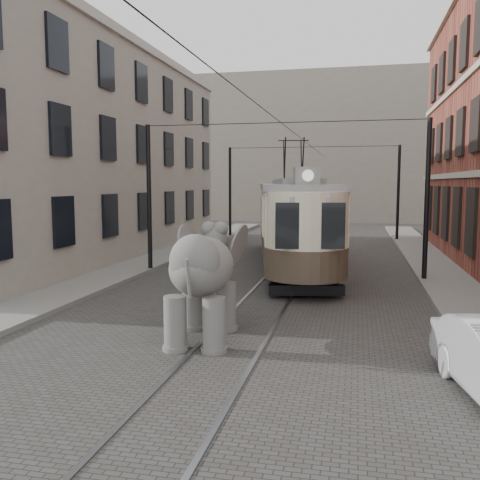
% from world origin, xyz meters
% --- Properties ---
extents(ground, '(120.00, 120.00, 0.00)m').
position_xyz_m(ground, '(0.00, 0.00, 0.00)').
color(ground, '#3E3C39').
extents(tram_rails, '(1.54, 80.00, 0.02)m').
position_xyz_m(tram_rails, '(0.00, 0.00, 0.01)').
color(tram_rails, slate).
rests_on(tram_rails, ground).
extents(sidewalk_left, '(2.00, 60.00, 0.15)m').
position_xyz_m(sidewalk_left, '(-6.50, 0.00, 0.07)').
color(sidewalk_left, slate).
rests_on(sidewalk_left, ground).
extents(stucco_building, '(7.00, 24.00, 10.00)m').
position_xyz_m(stucco_building, '(-11.00, 10.00, 5.00)').
color(stucco_building, gray).
rests_on(stucco_building, ground).
extents(distant_block, '(28.00, 10.00, 14.00)m').
position_xyz_m(distant_block, '(0.00, 40.00, 7.00)').
color(distant_block, gray).
rests_on(distant_block, ground).
extents(catenary, '(11.00, 30.20, 6.00)m').
position_xyz_m(catenary, '(-0.20, 5.00, 3.00)').
color(catenary, black).
rests_on(catenary, ground).
extents(tram, '(5.46, 14.31, 5.56)m').
position_xyz_m(tram, '(-0.07, 9.02, 2.78)').
color(tram, beige).
rests_on(tram, ground).
extents(elephant, '(2.81, 4.60, 2.69)m').
position_xyz_m(elephant, '(-0.76, -2.63, 1.35)').
color(elephant, '#5D5B56').
rests_on(elephant, ground).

